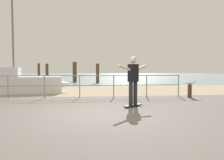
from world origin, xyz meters
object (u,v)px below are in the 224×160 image
Objects in this scene: skateboarder at (133,78)px; seagull at (190,83)px; sailboat at (23,84)px; bollard_short at (190,91)px; skateboard at (133,105)px.

seagull is (3.07, 2.07, -0.33)m from skateboarder.
sailboat is 8.58m from seagull.
seagull is at bearing -23.40° from bollard_short.
skateboard is at bearing -145.81° from bollard_short.
skateboarder is 3.72m from seagull.
skateboarder reaches higher than seagull.
skateboard is 3.70m from bollard_short.
sailboat is 6.97m from skateboarder.
skateboard is (5.08, -4.75, -0.46)m from sailboat.
bollard_short is (8.14, -2.67, -0.22)m from sailboat.
skateboard is 3.76m from seagull.
sailboat is 8.57m from bollard_short.
bollard_short reaches higher than skateboard.
seagull reaches higher than skateboard.
skateboarder is (5.08, -4.75, 0.49)m from sailboat.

